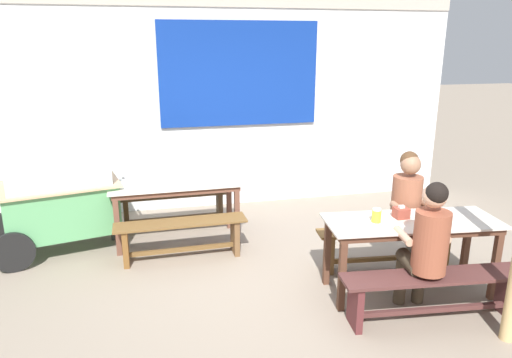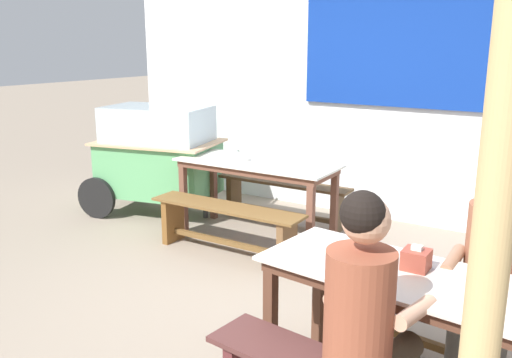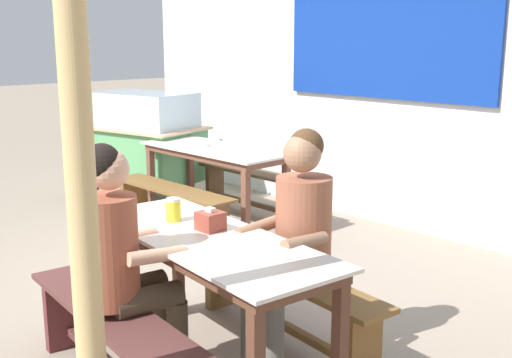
% 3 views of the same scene
% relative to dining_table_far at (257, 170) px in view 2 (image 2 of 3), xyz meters
% --- Properties ---
extents(ground_plane, '(40.00, 40.00, 0.00)m').
position_rel_dining_table_far_xyz_m(ground_plane, '(0.89, -1.29, -0.66)').
color(ground_plane, gray).
extents(backdrop_wall, '(6.80, 0.23, 3.03)m').
position_rel_dining_table_far_xyz_m(backdrop_wall, '(0.90, 1.27, 0.92)').
color(backdrop_wall, silver).
rests_on(backdrop_wall, ground_plane).
extents(dining_table_far, '(1.56, 0.64, 0.75)m').
position_rel_dining_table_far_xyz_m(dining_table_far, '(0.00, 0.00, 0.00)').
color(dining_table_far, silver).
rests_on(dining_table_far, ground_plane).
extents(dining_table_near, '(1.70, 0.78, 0.75)m').
position_rel_dining_table_far_xyz_m(dining_table_near, '(2.10, -1.77, 0.00)').
color(dining_table_near, beige).
rests_on(dining_table_near, ground_plane).
extents(bench_far_back, '(1.47, 0.27, 0.44)m').
position_rel_dining_table_far_xyz_m(bench_far_back, '(-0.01, 0.52, -0.37)').
color(bench_far_back, brown).
rests_on(bench_far_back, ground_plane).
extents(bench_far_front, '(1.47, 0.33, 0.44)m').
position_rel_dining_table_far_xyz_m(bench_far_front, '(0.01, -0.52, -0.38)').
color(bench_far_front, brown).
rests_on(bench_far_front, ground_plane).
extents(bench_near_back, '(1.55, 0.42, 0.44)m').
position_rel_dining_table_far_xyz_m(bench_near_back, '(2.15, -1.26, -0.36)').
color(bench_near_back, brown).
rests_on(bench_near_back, ground_plane).
extents(food_cart, '(1.71, 1.13, 1.18)m').
position_rel_dining_table_far_xyz_m(food_cart, '(-1.33, 0.08, 0.01)').
color(food_cart, '#5DA869').
rests_on(food_cart, ground_plane).
extents(person_near_front, '(0.44, 0.53, 1.28)m').
position_rel_dining_table_far_xyz_m(person_near_front, '(1.97, -2.21, 0.06)').
color(person_near_front, '#443829').
rests_on(person_near_front, ground_plane).
extents(person_right_near_table, '(0.42, 0.52, 1.29)m').
position_rel_dining_table_far_xyz_m(person_right_near_table, '(2.32, -1.34, 0.07)').
color(person_right_near_table, '#616057').
rests_on(person_right_near_table, ground_plane).
extents(tissue_box, '(0.13, 0.12, 0.13)m').
position_rel_dining_table_far_xyz_m(tissue_box, '(2.02, -1.69, 0.14)').
color(tissue_box, brown).
rests_on(tissue_box, dining_table_near).
extents(condiment_jar, '(0.09, 0.09, 0.13)m').
position_rel_dining_table_far_xyz_m(condiment_jar, '(1.74, -1.73, 0.15)').
color(condiment_jar, yellow).
rests_on(condiment_jar, dining_table_near).
extents(soup_bowl, '(0.13, 0.13, 0.04)m').
position_rel_dining_table_far_xyz_m(soup_bowl, '(-0.13, -0.03, 0.10)').
color(soup_bowl, silver).
rests_on(soup_bowl, dining_table_far).
extents(wooden_support_post, '(0.11, 0.11, 2.06)m').
position_rel_dining_table_far_xyz_m(wooden_support_post, '(2.50, -2.67, 0.36)').
color(wooden_support_post, tan).
rests_on(wooden_support_post, ground_plane).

